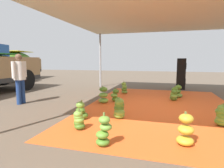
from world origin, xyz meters
The scene contains 17 objects.
ground_plane centered at (0.00, 3.00, 0.00)m, with size 40.00×40.00×0.00m, color brown.
tarp_orange centered at (0.00, 0.00, 0.01)m, with size 6.69×4.42×0.01m, color #E05B23.
tent_canopy centered at (-0.01, -0.10, 2.85)m, with size 8.00×7.00×2.93m.
banana_bunch_0 centered at (1.00, -0.47, 0.23)m, with size 0.39×0.38×0.51m.
banana_bunch_1 centered at (-3.09, 0.83, 0.25)m, with size 0.30×0.32×0.58m.
banana_bunch_2 centered at (-2.50, 1.57, 0.20)m, with size 0.33×0.34×0.44m.
banana_bunch_3 centered at (-1.88, 1.80, 0.21)m, with size 0.33×0.32×0.47m.
banana_bunch_4 centered at (-1.45, -1.38, 0.23)m, with size 0.41×0.40×0.50m.
banana_bunch_5 centered at (1.93, 1.55, 0.24)m, with size 0.35×0.35×0.54m.
banana_bunch_6 centered at (0.28, 1.52, 0.21)m, with size 0.36×0.38×0.48m.
banana_bunch_7 centered at (1.64, -0.65, 0.23)m, with size 0.41×0.43×0.52m.
banana_bunch_8 centered at (-0.05, 1.85, 0.26)m, with size 0.44×0.43×0.58m.
banana_bunch_9 centered at (-1.57, 0.93, 0.25)m, with size 0.41×0.39×0.54m.
banana_bunch_10 centered at (-2.69, -0.49, 0.26)m, with size 0.36×0.37×0.58m.
cargo_truck_far centered at (4.65, 10.63, 1.28)m, with size 6.54×3.76×2.40m.
worker_0 centered at (-0.87, 4.47, 0.96)m, with size 0.61×0.37×1.65m.
speaker_stack centered at (4.00, -0.93, 0.77)m, with size 0.53×0.48×1.54m.
Camera 1 is at (-5.91, -0.11, 1.43)m, focal length 29.83 mm.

